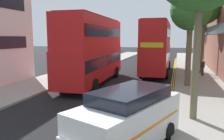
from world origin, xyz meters
TOP-DOWN VIEW (x-y plane):
  - sidewalk_right at (6.50, 16.00)m, footprint 4.00×80.00m
  - sidewalk_left at (-6.50, 16.00)m, footprint 4.00×80.00m
  - kerb_line_outer at (4.40, 14.00)m, footprint 0.10×56.00m
  - kerb_line_inner at (4.24, 14.00)m, footprint 0.10×56.00m
  - double_decker_bus_away at (-2.30, 14.83)m, footprint 3.08×10.88m
  - double_decker_bus_oncoming at (2.42, 22.01)m, footprint 2.82×10.82m
  - taxi_minivan at (2.98, 4.35)m, footprint 3.50×5.16m
  - pedestrian_far at (7.10, 20.76)m, footprint 0.34×0.22m
  - street_tree_near at (7.13, 22.58)m, footprint 3.42×3.42m
  - street_tree_far at (7.99, 34.39)m, footprint 3.93×3.93m
  - street_tree_distant at (5.45, 15.39)m, footprint 3.09×3.09m

SIDE VIEW (x-z plane):
  - kerb_line_outer at x=4.40m, z-range 0.00..0.01m
  - kerb_line_inner at x=4.24m, z-range 0.00..0.01m
  - sidewalk_right at x=6.50m, z-range 0.00..0.14m
  - sidewalk_left at x=-6.50m, z-range 0.00..0.14m
  - pedestrian_far at x=7.10m, z-range 0.18..1.80m
  - taxi_minivan at x=2.98m, z-range 0.01..2.13m
  - double_decker_bus_away at x=-2.30m, z-range 0.21..5.85m
  - double_decker_bus_oncoming at x=2.42m, z-range 0.21..5.85m
  - street_tree_distant at x=5.45m, z-range 2.20..9.59m
  - street_tree_far at x=7.99m, z-range 2.40..10.95m
  - street_tree_near at x=7.13m, z-range 2.65..11.22m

